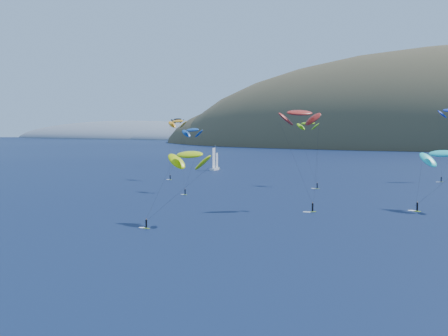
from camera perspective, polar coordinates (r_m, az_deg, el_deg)
ground at (r=76.78m, az=-16.08°, el=-10.79°), size 2800.00×2800.00×0.00m
headland at (r=945.80m, az=-6.98°, el=2.54°), size 460.00×250.00×60.00m
sailboat at (r=267.23m, az=-0.84°, el=-0.01°), size 8.80×7.61×10.90m
kitesurfer_1 at (r=223.36m, az=-4.26°, el=4.28°), size 8.47×7.42×22.90m
kitesurfer_2 at (r=122.21m, az=-3.17°, el=1.23°), size 10.28×12.58×16.23m
kitesurfer_3 at (r=202.14m, az=7.69°, el=4.05°), size 10.72×12.83×21.89m
kitesurfer_5 at (r=149.19m, az=19.37°, el=1.25°), size 11.64×9.59×15.86m
kitesurfer_9 at (r=144.30m, az=6.93°, el=5.01°), size 10.39×9.43×24.77m
kitesurfer_10 at (r=182.21m, az=-2.90°, el=3.49°), size 7.67×12.76×19.91m
kitesurfer_12 at (r=294.41m, az=-4.27°, el=4.45°), size 6.85×5.77×23.85m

